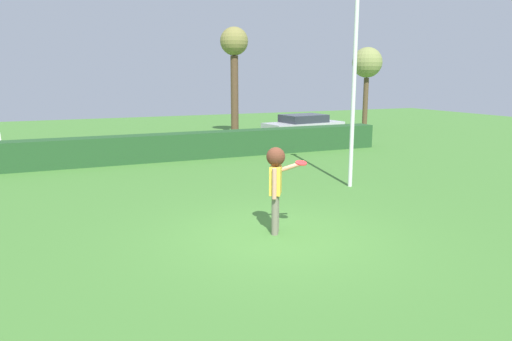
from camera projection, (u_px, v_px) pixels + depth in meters
The scene contains 8 objects.
ground_plane at pixel (277, 236), 9.64m from camera, with size 60.00×60.00×0.00m, color #477F33.
person at pixel (276, 177), 9.61m from camera, with size 0.84×0.50×1.81m.
frisbee at pixel (301, 163), 9.42m from camera, with size 0.23×0.23×0.07m.
lamppost at pixel (355, 57), 13.29m from camera, with size 0.24×0.24×6.84m.
hedge_row at pixel (167, 147), 18.30m from camera, with size 18.76×0.90×1.02m, color #234D25.
parked_car_silver at pixel (303, 125), 24.64m from camera, with size 4.38×2.24×1.25m.
willow_tree at pixel (367, 64), 27.34m from camera, with size 1.74×1.74×4.86m.
maple_tree at pixel (234, 51), 25.02m from camera, with size 1.49×1.49×5.77m.
Camera 1 is at (-4.07, -8.25, 3.22)m, focal length 33.12 mm.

